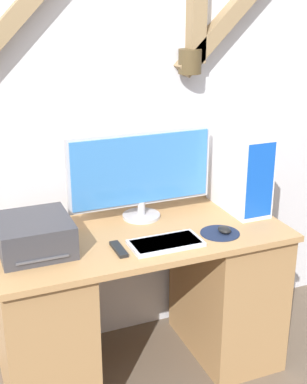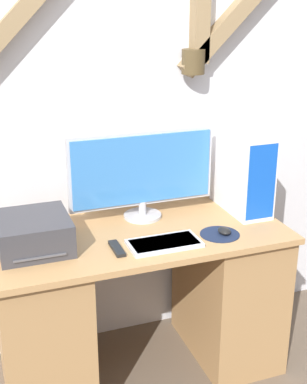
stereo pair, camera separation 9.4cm
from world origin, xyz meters
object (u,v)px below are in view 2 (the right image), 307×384
Objects in this scene: keyboard at (164,243)px; computer_tower at (242,171)px; monitor at (142,171)px; printer at (34,233)px; mouse at (224,231)px; remote_control at (117,249)px.

keyboard is 0.63m from computer_tower.
monitor is 0.62m from printer.
computer_tower is at bearing 48.79° from mouse.
mouse is (0.30, -0.34, -0.23)m from monitor.
monitor is 0.46m from remote_control.
monitor reaches higher than computer_tower.
monitor reaches higher than printer.
printer is 0.38m from remote_control.
monitor is 2.27× the size of keyboard.
computer_tower is at bearing 26.74° from keyboard.
keyboard is (-0.01, -0.35, -0.23)m from monitor.
mouse is at bearing 2.00° from keyboard.
keyboard is 0.58m from printer.
printer reaches higher than keyboard.
computer_tower is (0.54, 0.27, 0.20)m from keyboard.
computer_tower is 1.24× the size of printer.
monitor is at bearing 17.06° from printer.
remote_control is (-0.23, -0.32, -0.24)m from monitor.
monitor is at bearing 171.70° from computer_tower.
computer_tower is (0.52, -0.08, -0.03)m from monitor.
mouse is at bearing -10.52° from printer.
monitor reaches higher than keyboard.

